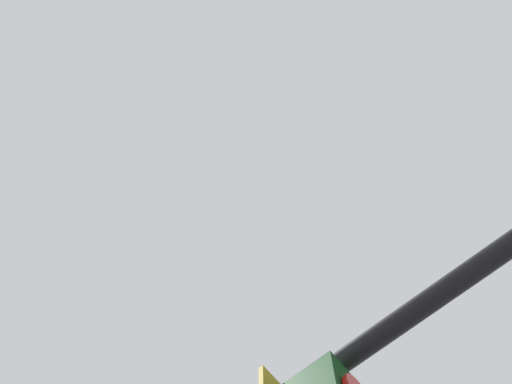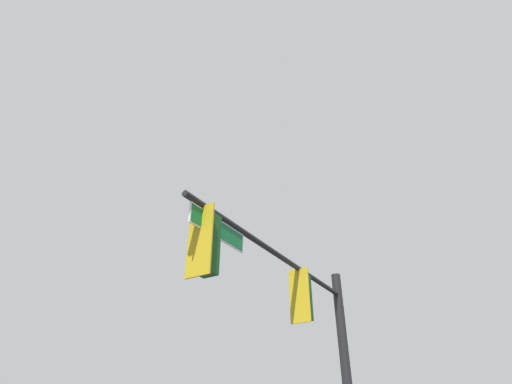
% 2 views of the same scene
% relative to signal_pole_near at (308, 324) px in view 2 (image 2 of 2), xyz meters
% --- Properties ---
extents(signal_pole_near, '(6.98, 0.65, 5.55)m').
position_rel_signal_pole_near_xyz_m(signal_pole_near, '(0.00, 0.00, 0.00)').
color(signal_pole_near, black).
rests_on(signal_pole_near, ground_plane).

